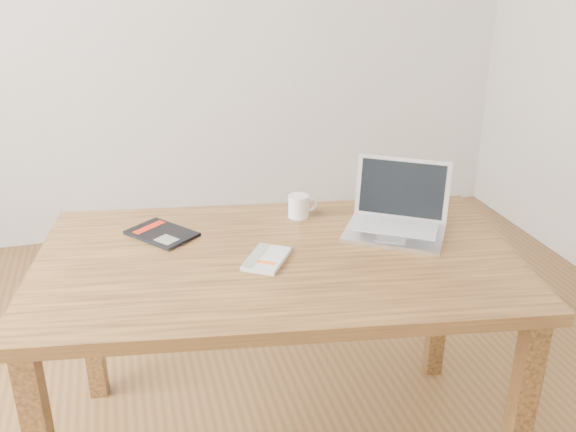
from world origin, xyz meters
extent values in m
cube|color=brown|center=(0.10, 0.05, 0.73)|extent=(1.58, 1.06, 0.04)
cube|color=brown|center=(0.70, -0.40, 0.35)|extent=(0.07, 0.07, 0.71)
cube|color=brown|center=(-0.51, 0.51, 0.35)|extent=(0.07, 0.07, 0.71)
cube|color=brown|center=(0.82, 0.30, 0.35)|extent=(0.07, 0.07, 0.71)
cube|color=silver|center=(0.06, 0.02, 0.76)|extent=(0.18, 0.20, 0.01)
cube|color=white|center=(0.06, 0.02, 0.76)|extent=(0.18, 0.20, 0.01)
cube|color=gray|center=(0.03, 0.04, 0.76)|extent=(0.12, 0.16, 0.00)
cube|color=#E25D0F|center=(0.05, -0.01, 0.76)|extent=(0.06, 0.05, 0.00)
cube|color=black|center=(-0.23, 0.29, 0.76)|extent=(0.25, 0.26, 0.01)
cube|color=#AA1B0C|center=(-0.27, 0.34, 0.76)|extent=(0.11, 0.10, 0.00)
cube|color=gray|center=(-0.22, 0.23, 0.76)|extent=(0.08, 0.08, 0.00)
cube|color=silver|center=(0.50, 0.09, 0.76)|extent=(0.38, 0.35, 0.01)
cube|color=#BBBABE|center=(0.51, 0.11, 0.77)|extent=(0.29, 0.24, 0.00)
cube|color=#BCBCC1|center=(0.46, 0.04, 0.77)|extent=(0.11, 0.09, 0.00)
cube|color=silver|center=(0.57, 0.20, 0.87)|extent=(0.29, 0.21, 0.21)
cube|color=black|center=(0.57, 0.19, 0.87)|extent=(0.26, 0.19, 0.18)
cylinder|color=white|center=(0.24, 0.32, 0.79)|extent=(0.07, 0.07, 0.08)
cylinder|color=black|center=(0.24, 0.32, 0.82)|extent=(0.06, 0.06, 0.01)
torus|color=white|center=(0.28, 0.33, 0.79)|extent=(0.05, 0.02, 0.05)
camera|label=1|loc=(-0.33, -1.65, 1.64)|focal=40.00mm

